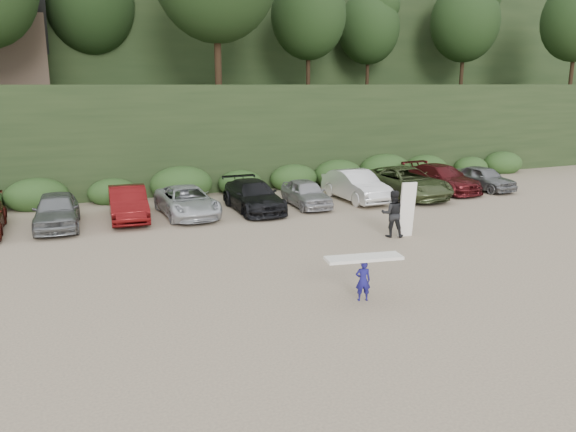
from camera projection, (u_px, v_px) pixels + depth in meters
name	position (u px, v px, depth m)	size (l,w,h in m)	color
ground	(339.00, 272.00, 18.46)	(120.00, 120.00, 0.00)	tan
hillside_backdrop	(140.00, 22.00, 47.92)	(90.00, 41.50, 28.00)	black
parked_cars	(203.00, 199.00, 26.42)	(36.56, 6.27, 1.62)	#9D9DA1
child_surfer	(363.00, 271.00, 15.84)	(2.26, 0.98, 1.31)	navy
adult_surfer	(394.00, 213.00, 22.53)	(1.41, 1.06, 2.25)	black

